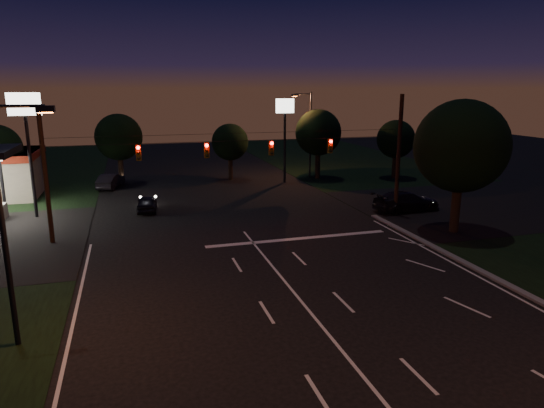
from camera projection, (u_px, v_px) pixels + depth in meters
name	position (u px, v px, depth m)	size (l,w,h in m)	color
ground	(323.00, 328.00, 19.48)	(140.00, 140.00, 0.00)	black
cross_street_right	(475.00, 205.00, 39.89)	(20.00, 16.00, 0.02)	black
stop_bar	(298.00, 239.00, 31.03)	(12.00, 0.50, 0.01)	silver
utility_pole_right	(395.00, 215.00, 36.77)	(0.30, 0.30, 9.00)	black
utility_pole_left	(53.00, 243.00, 30.19)	(0.28, 0.28, 8.00)	black
signal_span	(240.00, 148.00, 32.17)	(24.00, 0.40, 1.56)	black
pole_sign_left_near	(26.00, 123.00, 34.55)	(2.20, 0.30, 9.10)	black
pole_sign_right	(285.00, 121.00, 48.22)	(1.80, 0.30, 8.40)	black
street_light_left	(9.00, 209.00, 17.05)	(2.20, 0.35, 9.00)	black
street_light_right_far	(308.00, 129.00, 51.20)	(2.20, 0.35, 9.00)	black
tree_right_near	(460.00, 147.00, 31.35)	(6.00, 6.00, 8.76)	black
tree_far_b	(119.00, 138.00, 48.07)	(4.60, 4.60, 6.98)	black
tree_far_c	(230.00, 143.00, 50.29)	(3.80, 3.80, 5.86)	black
tree_far_d	(318.00, 133.00, 50.70)	(4.80, 4.80, 7.30)	black
tree_far_e	(395.00, 140.00, 51.17)	(4.00, 4.00, 6.18)	black
car_oncoming_a	(147.00, 203.00, 37.89)	(1.46, 3.62, 1.23)	black
car_oncoming_b	(111.00, 181.00, 46.59)	(1.49, 4.28, 1.41)	black
car_cross	(406.00, 201.00, 37.84)	(2.20, 5.42, 1.57)	black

